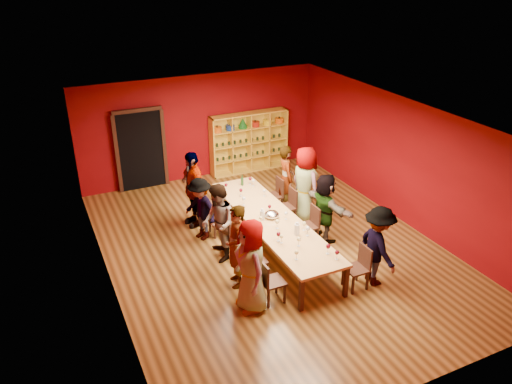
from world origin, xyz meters
The scene contains 44 objects.
room_shell centered at (0.00, 0.00, 1.50)m, with size 7.10×9.10×3.04m.
tasting_table centered at (0.00, 0.00, 0.70)m, with size 1.10×4.50×0.75m.
doorway centered at (-1.80, 4.43, 1.12)m, with size 1.40×0.17×2.30m.
shelving_unit centered at (1.40, 4.32, 0.98)m, with size 2.40×0.40×1.80m.
chair_person_left_0 centered at (-0.91, -1.68, 0.50)m, with size 0.42×0.42×0.89m.
person_left_0 centered at (-1.27, -1.68, 0.91)m, with size 0.89×0.49×1.83m, color #4F4F54.
chair_person_left_1 centered at (-0.91, -0.89, 0.50)m, with size 0.42×0.42×0.89m.
person_left_1 centered at (-1.23, -0.89, 0.87)m, with size 0.63×0.46×1.73m, color #141537.
chair_person_left_2 centered at (-0.91, 0.13, 0.50)m, with size 0.42×0.42×0.89m.
person_left_2 centered at (-1.20, 0.13, 0.86)m, with size 0.84×0.46×1.72m, color #D18C95.
chair_person_left_3 centered at (-0.91, 1.09, 0.50)m, with size 0.42×0.42×0.89m.
person_left_3 centered at (-1.26, 1.09, 0.75)m, with size 0.97×0.40×1.50m, color #121833.
chair_person_left_4 centered at (-0.91, 1.80, 0.50)m, with size 0.42×0.42×0.89m.
person_left_4 centered at (-1.19, 1.80, 0.94)m, with size 1.10×0.50×1.88m, color #454549.
chair_person_right_0 centered at (0.91, -2.00, 0.50)m, with size 0.42×0.42×0.89m.
person_right_0 centered at (1.30, -2.00, 0.83)m, with size 1.08×0.44×1.66m, color #D38D97.
chair_person_right_2 centered at (0.91, -0.14, 0.50)m, with size 0.42×0.42×0.89m.
person_right_2 centered at (1.26, -0.14, 0.81)m, with size 1.51×0.43×1.62m, color #131A36.
chair_person_right_3 centered at (0.91, 0.89, 0.50)m, with size 0.42×0.42×0.89m.
person_right_3 centered at (1.34, 0.89, 0.95)m, with size 0.92×0.50×1.89m, color #BD7E84.
chair_person_right_4 centered at (0.91, 1.58, 0.50)m, with size 0.42×0.42×0.89m.
person_right_4 centered at (1.19, 1.58, 0.86)m, with size 0.63×0.46×1.73m, color #141737.
wine_glass_0 centered at (-0.04, -1.23, 0.90)m, with size 0.08×0.08×0.21m.
wine_glass_1 centered at (0.38, -1.96, 0.90)m, with size 0.08×0.08×0.20m.
wine_glass_2 centered at (-0.31, -0.90, 0.91)m, with size 0.09×0.09×0.21m.
wine_glass_3 centered at (-0.29, 0.85, 0.91)m, with size 0.09×0.09×0.21m.
wine_glass_4 centered at (0.34, 1.08, 0.88)m, with size 0.07×0.07×0.18m.
wine_glass_5 centered at (0.08, 0.28, 0.89)m, with size 0.08×0.08×0.19m.
wine_glass_6 centered at (0.33, -0.96, 0.91)m, with size 0.09×0.09×0.22m.
wine_glass_7 centered at (-0.17, 1.31, 0.90)m, with size 0.08×0.08×0.20m.
wine_glass_8 centered at (0.34, 1.71, 0.89)m, with size 0.08×0.08×0.19m.
wine_glass_9 centered at (-0.10, -0.43, 0.91)m, with size 0.09×0.09×0.22m.
wine_glass_10 centered at (0.26, -0.16, 0.89)m, with size 0.08×0.08×0.19m.
wine_glass_11 centered at (0.31, 1.84, 0.90)m, with size 0.08×0.08×0.20m.
wine_glass_12 centered at (0.37, -0.74, 0.90)m, with size 0.08×0.08×0.21m.
wine_glass_13 centered at (-0.36, 1.76, 0.89)m, with size 0.08×0.08×0.19m.
wine_glass_14 centered at (-0.29, -0.98, 0.89)m, with size 0.08×0.08×0.20m.
wine_glass_15 centered at (-0.33, -0.12, 0.89)m, with size 0.08×0.08×0.20m.
wine_glass_16 centered at (0.33, -1.72, 0.91)m, with size 0.09×0.09×0.22m.
wine_glass_17 centered at (-0.31, -1.64, 0.90)m, with size 0.08×0.08×0.21m.
spittoon_bowl centered at (0.02, 0.04, 0.83)m, with size 0.33×0.33×0.18m, color silver.
carafe_a centered at (-0.21, 0.07, 0.86)m, with size 0.12×0.12×0.25m.
carafe_b centered at (0.15, -0.83, 0.88)m, with size 0.14×0.14×0.28m.
wine_bottle centered at (0.11, 1.87, 0.86)m, with size 0.09×0.09×0.28m.
Camera 1 is at (-4.39, -8.51, 5.99)m, focal length 35.00 mm.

